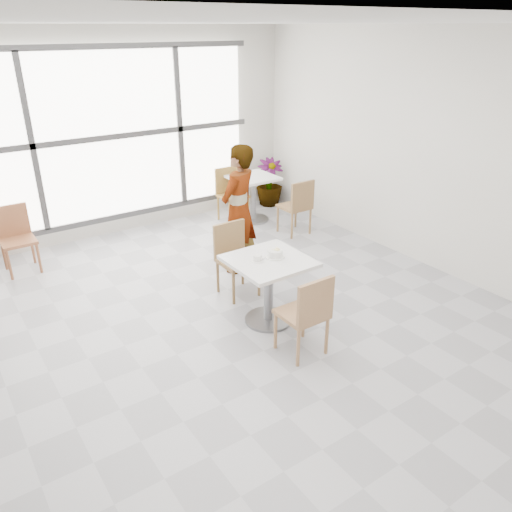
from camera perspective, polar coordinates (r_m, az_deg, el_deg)
floor at (r=5.44m, az=-1.81°, el=-8.50°), size 7.00×7.00×0.00m
ceiling at (r=4.55m, az=-2.36°, el=24.95°), size 7.00×7.00×0.00m
wall_back at (r=7.88m, az=-16.29°, el=12.96°), size 6.00×0.00×6.00m
wall_right at (r=6.82m, az=20.09°, el=10.73°), size 0.00×7.00×7.00m
window at (r=7.82m, az=-16.12°, el=12.90°), size 4.60×0.07×2.52m
main_table at (r=5.36m, az=1.45°, el=-2.59°), size 0.80×0.80×0.75m
chair_near at (r=4.84m, az=5.87°, el=-6.24°), size 0.42×0.42×0.87m
chair_far at (r=5.99m, az=-2.50°, el=0.25°), size 0.42×0.42×0.87m
oatmeal_bowl at (r=5.29m, az=2.17°, el=0.32°), size 0.21×0.21×0.09m
coffee_cup at (r=5.20m, az=0.15°, el=-0.29°), size 0.16×0.13×0.07m
person at (r=6.44m, az=-1.98°, el=5.28°), size 0.72×0.62×1.68m
bg_table_right at (r=8.31m, az=-0.35°, el=7.28°), size 0.70×0.70×0.75m
bg_chair_left_far at (r=7.26m, az=-25.63°, el=2.24°), size 0.42×0.42×0.87m
bg_chair_right_near at (r=7.72m, az=4.77°, el=5.94°), size 0.42×0.42×0.87m
bg_chair_right_far at (r=8.35m, az=-2.95°, el=7.44°), size 0.42×0.42×0.87m
plant_right at (r=9.09m, az=1.54°, el=8.37°), size 0.60×0.60×0.84m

